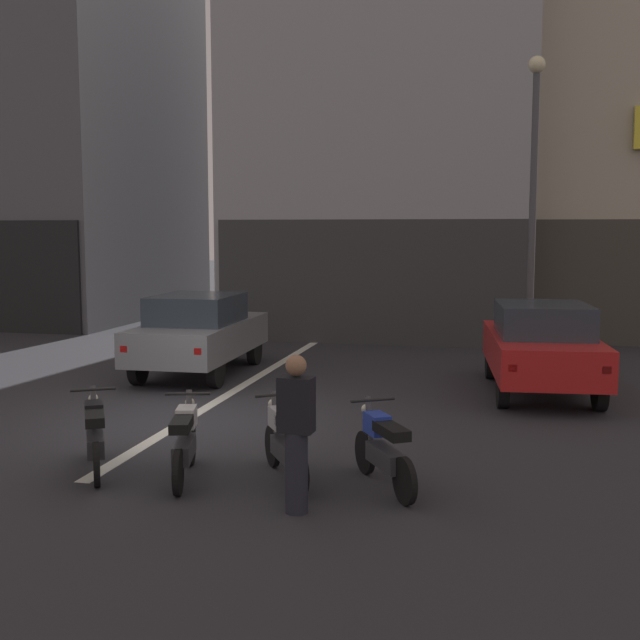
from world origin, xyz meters
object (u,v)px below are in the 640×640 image
Objects in this scene: car_red_parked_kerbside at (541,345)px; person_by_motorcycles at (296,433)px; motorcycle_black_row_leftmost at (95,435)px; motorcycle_silver_row_centre at (285,442)px; street_lamp at (533,179)px; motorcycle_white_row_left_mid at (185,441)px; car_grey_crossing_near at (199,331)px; motorcycle_blue_row_right_mid at (383,448)px.

person_by_motorcycles is at bearing -112.14° from car_red_parked_kerbside.
motorcycle_silver_row_centre is at bearing 5.19° from motorcycle_black_row_leftmost.
motorcycle_black_row_leftmost is at bearing -120.73° from street_lamp.
motorcycle_white_row_left_mid is at bearing 153.38° from person_by_motorcycles.
car_grey_crossing_near is 2.55× the size of motorcycle_white_row_left_mid.
street_lamp is at bearing 92.10° from car_red_parked_kerbside.
street_lamp is 9.76m from motorcycle_blue_row_right_mid.
car_grey_crossing_near is at bearing 176.67° from car_red_parked_kerbside.
motorcycle_blue_row_right_mid is (3.52, 0.19, 0.00)m from motorcycle_black_row_leftmost.
car_red_parked_kerbside is at bearing 70.98° from motorcycle_blue_row_right_mid.
motorcycle_silver_row_centre is (-3.17, -5.77, -0.43)m from car_red_parked_kerbside.
car_grey_crossing_near is 0.98× the size of car_red_parked_kerbside.
car_red_parked_kerbside is 6.60m from motorcycle_silver_row_centre.
person_by_motorcycles is at bearing -105.00° from street_lamp.
motorcycle_white_row_left_mid is at bearing -0.60° from motorcycle_black_row_leftmost.
motorcycle_silver_row_centre is at bearing 111.85° from person_by_motorcycles.
car_red_parked_kerbside is 2.90× the size of motorcycle_blue_row_right_mid.
person_by_motorcycles is (0.41, -1.02, 0.40)m from motorcycle_silver_row_centre.
motorcycle_white_row_left_mid is 2.35m from motorcycle_blue_row_right_mid.
motorcycle_black_row_leftmost is (1.18, -6.37, -0.43)m from car_grey_crossing_near.
street_lamp is 10.71m from person_by_motorcycles.
car_red_parked_kerbside is at bearing -3.33° from car_grey_crossing_near.
motorcycle_black_row_leftmost is 1.01× the size of motorcycle_silver_row_centre.
motorcycle_blue_row_right_mid is at bearing 52.46° from person_by_motorcycles.
street_lamp is (-0.11, 3.10, 3.13)m from car_red_parked_kerbside.
motorcycle_white_row_left_mid is at bearing -169.08° from motorcycle_silver_row_centre.
motorcycle_silver_row_centre is 1.16m from person_by_motorcycles.
motorcycle_black_row_leftmost is 1.01× the size of motorcycle_blue_row_right_mid.
motorcycle_silver_row_centre is at bearing 10.92° from motorcycle_white_row_left_mid.
motorcycle_blue_row_right_mid is 1.32m from person_by_motorcycles.
street_lamp is 3.93× the size of person_by_motorcycles.
motorcycle_black_row_leftmost is at bearing -176.84° from motorcycle_blue_row_right_mid.
street_lamp reaches higher than motorcycle_silver_row_centre.
motorcycle_white_row_left_mid is 0.98× the size of person_by_motorcycles.
motorcycle_white_row_left_mid is 1.19m from motorcycle_silver_row_centre.
street_lamp reaches higher than car_red_parked_kerbside.
car_red_parked_kerbside is 2.86× the size of motorcycle_black_row_leftmost.
motorcycle_silver_row_centre is (3.52, -6.16, -0.43)m from car_grey_crossing_near.
car_grey_crossing_near is 2.80× the size of motorcycle_black_row_leftmost.
motorcycle_black_row_leftmost is at bearing 163.75° from person_by_motorcycles.
car_red_parked_kerbside is 2.91× the size of motorcycle_silver_row_centre.
car_red_parked_kerbside reaches higher than motorcycle_silver_row_centre.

